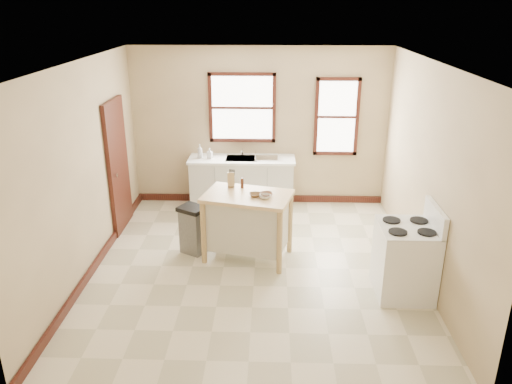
% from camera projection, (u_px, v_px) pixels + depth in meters
% --- Properties ---
extents(floor, '(5.00, 5.00, 0.00)m').
position_uv_depth(floor, '(255.00, 267.00, 6.99)').
color(floor, beige).
rests_on(floor, ground).
extents(ceiling, '(5.00, 5.00, 0.00)m').
position_uv_depth(ceiling, '(255.00, 63.00, 5.98)').
color(ceiling, white).
rests_on(ceiling, ground).
extents(wall_back, '(4.50, 0.04, 2.80)m').
position_uv_depth(wall_back, '(259.00, 127.00, 8.82)').
color(wall_back, '#CCB386').
rests_on(wall_back, ground).
extents(wall_left, '(0.04, 5.00, 2.80)m').
position_uv_depth(wall_left, '(84.00, 171.00, 6.55)').
color(wall_left, '#CCB386').
rests_on(wall_left, ground).
extents(wall_right, '(0.04, 5.00, 2.80)m').
position_uv_depth(wall_right, '(429.00, 175.00, 6.42)').
color(wall_right, '#CCB386').
rests_on(wall_right, ground).
extents(window_main, '(1.17, 0.06, 1.22)m').
position_uv_depth(window_main, '(242.00, 108.00, 8.68)').
color(window_main, '#34110E').
rests_on(window_main, wall_back).
extents(window_side, '(0.77, 0.06, 1.37)m').
position_uv_depth(window_side, '(337.00, 117.00, 8.69)').
color(window_side, '#34110E').
rests_on(window_side, wall_back).
extents(door_left, '(0.06, 0.90, 2.10)m').
position_uv_depth(door_left, '(118.00, 166.00, 7.89)').
color(door_left, '#34110E').
rests_on(door_left, ground).
extents(baseboard_back, '(4.50, 0.04, 0.12)m').
position_uv_depth(baseboard_back, '(259.00, 198.00, 9.27)').
color(baseboard_back, '#34110E').
rests_on(baseboard_back, ground).
extents(baseboard_left, '(0.04, 5.00, 0.12)m').
position_uv_depth(baseboard_left, '(98.00, 261.00, 7.03)').
color(baseboard_left, '#34110E').
rests_on(baseboard_left, ground).
extents(sink_counter, '(1.86, 0.62, 0.92)m').
position_uv_depth(sink_counter, '(242.00, 183.00, 8.89)').
color(sink_counter, beige).
rests_on(sink_counter, ground).
extents(faucet, '(0.03, 0.03, 0.22)m').
position_uv_depth(faucet, '(242.00, 149.00, 8.85)').
color(faucet, silver).
rests_on(faucet, sink_counter).
extents(soap_bottle_a, '(0.12, 0.12, 0.24)m').
position_uv_depth(soap_bottle_a, '(200.00, 151.00, 8.69)').
color(soap_bottle_a, '#B2B2B2').
rests_on(soap_bottle_a, sink_counter).
extents(soap_bottle_b, '(0.10, 0.10, 0.18)m').
position_uv_depth(soap_bottle_b, '(210.00, 153.00, 8.68)').
color(soap_bottle_b, '#B2B2B2').
rests_on(soap_bottle_b, sink_counter).
extents(dish_rack, '(0.47, 0.40, 0.10)m').
position_uv_depth(dish_rack, '(267.00, 156.00, 8.68)').
color(dish_rack, silver).
rests_on(dish_rack, sink_counter).
extents(kitchen_island, '(1.34, 1.03, 0.98)m').
position_uv_depth(kitchen_island, '(248.00, 226.00, 7.11)').
color(kitchen_island, '#E7CA88').
rests_on(kitchen_island, ground).
extents(knife_block, '(0.11, 0.11, 0.20)m').
position_uv_depth(knife_block, '(231.00, 180.00, 7.20)').
color(knife_block, tan).
rests_on(knife_block, kitchen_island).
extents(pepper_grinder, '(0.05, 0.05, 0.15)m').
position_uv_depth(pepper_grinder, '(242.00, 183.00, 7.15)').
color(pepper_grinder, '#412011').
rests_on(pepper_grinder, kitchen_island).
extents(bowl_a, '(0.19, 0.19, 0.04)m').
position_uv_depth(bowl_a, '(255.00, 195.00, 6.87)').
color(bowl_a, brown).
rests_on(bowl_a, kitchen_island).
extents(bowl_b, '(0.21, 0.21, 0.04)m').
position_uv_depth(bowl_b, '(266.00, 194.00, 6.89)').
color(bowl_b, brown).
rests_on(bowl_b, kitchen_island).
extents(bowl_c, '(0.20, 0.20, 0.05)m').
position_uv_depth(bowl_c, '(265.00, 197.00, 6.80)').
color(bowl_c, silver).
rests_on(bowl_c, kitchen_island).
extents(trash_bin, '(0.48, 0.46, 0.72)m').
position_uv_depth(trash_bin, '(193.00, 230.00, 7.31)').
color(trash_bin, slate).
rests_on(trash_bin, ground).
extents(gas_stove, '(0.74, 0.75, 1.19)m').
position_uv_depth(gas_stove, '(406.00, 251.00, 6.19)').
color(gas_stove, white).
rests_on(gas_stove, ground).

